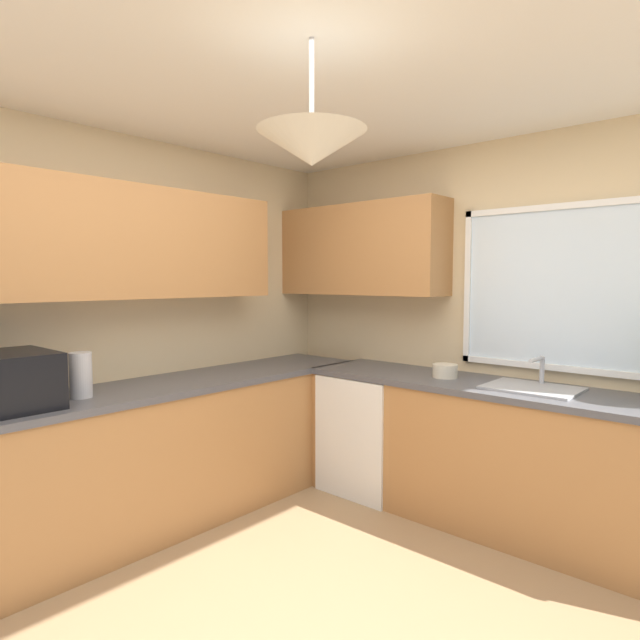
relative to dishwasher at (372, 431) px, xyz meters
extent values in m
cube|color=beige|center=(0.86, 0.37, 0.82)|extent=(3.79, 0.06, 2.51)
cube|color=beige|center=(-1.00, -1.61, 0.82)|extent=(0.06, 4.01, 2.51)
cube|color=white|center=(0.86, -1.61, 2.11)|extent=(3.79, 4.01, 0.06)
cube|color=silver|center=(1.17, 0.34, 1.09)|extent=(1.11, 0.02, 0.98)
cube|color=white|center=(1.17, 0.33, 1.59)|extent=(1.19, 0.04, 0.04)
cube|color=white|center=(1.17, 0.33, 0.58)|extent=(1.19, 0.04, 0.04)
cube|color=white|center=(0.59, 0.33, 1.09)|extent=(0.04, 0.04, 1.06)
cube|color=#AD7542|center=(-0.81, -1.81, 1.37)|extent=(0.32, 2.72, 0.70)
cube|color=#AD7542|center=(-0.25, 0.18, 1.37)|extent=(1.43, 0.32, 0.70)
cylinder|color=#B7B7BC|center=(0.86, -1.61, 1.90)|extent=(0.02, 0.02, 0.35)
cone|color=silver|center=(0.86, -1.61, 1.66)|extent=(0.44, 0.44, 0.14)
cube|color=#AD7542|center=(-0.66, -1.61, 0.00)|extent=(0.62, 3.59, 0.87)
cube|color=#4C4C51|center=(-0.66, -1.61, 0.46)|extent=(0.65, 3.62, 0.04)
cube|color=#AD7542|center=(1.07, 0.03, 0.00)|extent=(2.85, 0.62, 0.87)
cube|color=#4C4C51|center=(1.07, 0.03, 0.46)|extent=(2.88, 0.65, 0.04)
cube|color=white|center=(0.00, 0.00, 0.00)|extent=(0.60, 0.60, 0.86)
cube|color=black|center=(-0.66, -2.22, 0.62)|extent=(0.48, 0.36, 0.29)
cylinder|color=#B7B7BC|center=(-0.64, -1.88, 0.61)|extent=(0.12, 0.12, 0.26)
cube|color=#9EA0A5|center=(1.17, 0.03, 0.48)|extent=(0.53, 0.40, 0.02)
cylinder|color=#B7B7BC|center=(1.17, 0.19, 0.57)|extent=(0.03, 0.03, 0.18)
cylinder|color=#B7B7BC|center=(1.17, 0.09, 0.65)|extent=(0.02, 0.20, 0.02)
cylinder|color=beige|center=(0.58, 0.03, 0.52)|extent=(0.17, 0.17, 0.09)
camera|label=1|loc=(2.32, -3.20, 1.14)|focal=29.99mm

